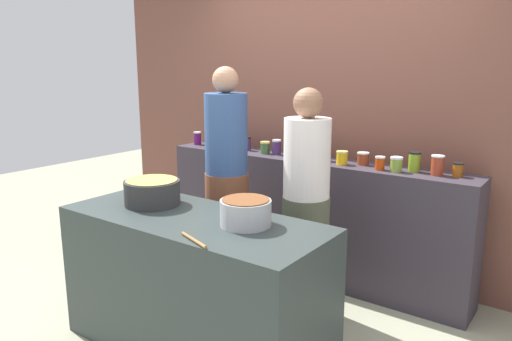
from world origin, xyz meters
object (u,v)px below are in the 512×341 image
(preserve_jar_10, at_px, (363,159))
(preserve_jar_14, at_px, (437,165))
(preserve_jar_2, at_px, (223,142))
(preserve_jar_3, at_px, (247,143))
(preserve_jar_7, at_px, (308,150))
(preserve_jar_4, at_px, (265,147))
(wooden_spoon, at_px, (194,240))
(cooking_pot_center, at_px, (246,212))
(preserve_jar_13, at_px, (414,162))
(preserve_jar_15, at_px, (458,170))
(preserve_jar_5, at_px, (277,147))
(cooking_pot_left, at_px, (152,192))
(preserve_jar_8, at_px, (322,152))
(preserve_jar_12, at_px, (396,164))
(preserve_jar_0, at_px, (198,138))
(cook_with_tongs, at_px, (227,194))
(preserve_jar_9, at_px, (342,158))
(preserve_jar_11, at_px, (380,163))
(cook_in_cap, at_px, (306,216))
(preserve_jar_1, at_px, (210,138))
(preserve_jar_6, at_px, (291,150))

(preserve_jar_10, distance_m, preserve_jar_14, 0.57)
(preserve_jar_14, bearing_deg, preserve_jar_2, -179.24)
(preserve_jar_3, relative_size, preserve_jar_7, 0.84)
(preserve_jar_4, relative_size, wooden_spoon, 0.42)
(preserve_jar_2, relative_size, cooking_pot_center, 0.40)
(preserve_jar_13, height_order, preserve_jar_15, preserve_jar_13)
(preserve_jar_5, distance_m, cooking_pot_left, 1.37)
(preserve_jar_8, height_order, preserve_jar_10, preserve_jar_8)
(preserve_jar_2, bearing_deg, preserve_jar_12, -1.08)
(preserve_jar_3, height_order, preserve_jar_7, preserve_jar_7)
(preserve_jar_0, distance_m, cook_with_tongs, 1.16)
(cooking_pot_center, bearing_deg, cook_with_tongs, 135.78)
(cooking_pot_left, relative_size, cook_with_tongs, 0.20)
(preserve_jar_9, relative_size, preserve_jar_11, 1.04)
(preserve_jar_10, height_order, cook_in_cap, cook_in_cap)
(preserve_jar_1, xyz_separation_m, preserve_jar_11, (1.73, -0.08, -0.02))
(cook_with_tongs, bearing_deg, preserve_jar_14, 26.40)
(preserve_jar_8, height_order, preserve_jar_13, preserve_jar_13)
(preserve_jar_2, xyz_separation_m, preserve_jar_8, (1.02, 0.02, 0.01))
(preserve_jar_10, xyz_separation_m, cook_with_tongs, (-0.79, -0.71, -0.26))
(preserve_jar_0, relative_size, preserve_jar_14, 0.87)
(preserve_jar_3, bearing_deg, preserve_jar_6, -7.63)
(cook_with_tongs, bearing_deg, preserve_jar_13, 30.24)
(preserve_jar_9, height_order, cooking_pot_center, preserve_jar_9)
(preserve_jar_12, height_order, cook_in_cap, cook_in_cap)
(preserve_jar_0, bearing_deg, preserve_jar_12, -1.47)
(wooden_spoon, bearing_deg, cook_with_tongs, 121.09)
(preserve_jar_6, bearing_deg, cook_with_tongs, -105.70)
(preserve_jar_1, bearing_deg, preserve_jar_14, -0.42)
(wooden_spoon, bearing_deg, preserve_jar_5, 109.87)
(preserve_jar_5, relative_size, wooden_spoon, 0.51)
(preserve_jar_2, xyz_separation_m, preserve_jar_9, (1.22, -0.03, -0.01))
(preserve_jar_5, relative_size, preserve_jar_11, 1.27)
(preserve_jar_11, height_order, cook_with_tongs, cook_with_tongs)
(preserve_jar_3, bearing_deg, preserve_jar_2, -169.07)
(cook_with_tongs, distance_m, cook_in_cap, 0.67)
(preserve_jar_3, height_order, preserve_jar_4, preserve_jar_3)
(preserve_jar_9, xyz_separation_m, preserve_jar_10, (0.14, 0.08, -0.00))
(cook_in_cap, bearing_deg, preserve_jar_14, 41.90)
(preserve_jar_11, relative_size, wooden_spoon, 0.40)
(preserve_jar_9, xyz_separation_m, preserve_jar_14, (0.71, 0.05, 0.02))
(preserve_jar_7, bearing_deg, preserve_jar_5, 177.88)
(preserve_jar_5, xyz_separation_m, cook_in_cap, (0.66, -0.63, -0.34))
(preserve_jar_2, height_order, preserve_jar_5, preserve_jar_5)
(cook_with_tongs, bearing_deg, preserve_jar_8, 56.42)
(preserve_jar_7, xyz_separation_m, cooking_pot_center, (0.36, -1.33, -0.13))
(preserve_jar_15, bearing_deg, preserve_jar_7, -177.51)
(preserve_jar_4, xyz_separation_m, preserve_jar_8, (0.55, 0.02, 0.01))
(wooden_spoon, bearing_deg, preserve_jar_9, 89.05)
(preserve_jar_10, xyz_separation_m, cook_in_cap, (-0.12, -0.65, -0.32))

